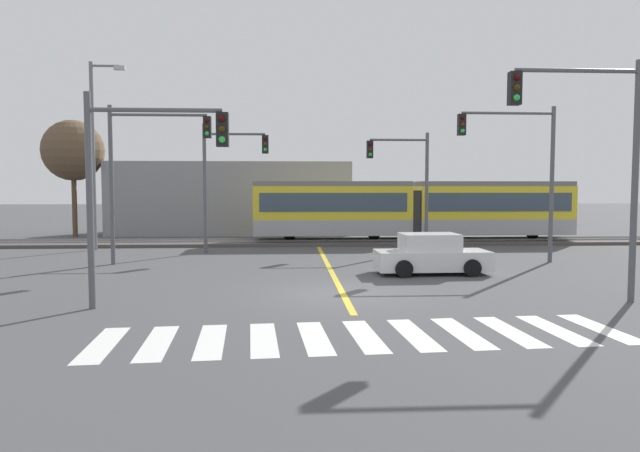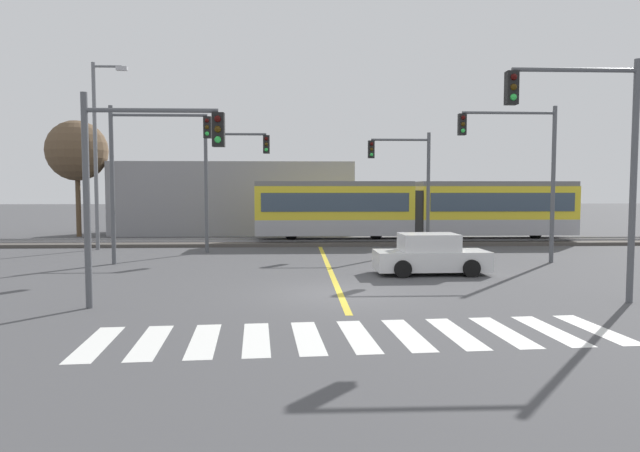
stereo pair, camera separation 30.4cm
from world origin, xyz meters
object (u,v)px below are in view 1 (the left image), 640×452
object	(u,v)px
sedan_crossing	(431,255)
traffic_light_near_left	(139,167)
light_rail_tram	(413,208)
bare_tree_far_west	(73,151)
traffic_light_far_left	(226,169)
traffic_light_mid_left	(144,159)
traffic_light_near_right	(596,142)
traffic_light_mid_right	(522,158)
street_lamp_west	(96,146)
traffic_light_far_right	(407,173)

from	to	relation	value
sedan_crossing	traffic_light_near_left	distance (m)	11.32
light_rail_tram	bare_tree_far_west	xyz separation A→B (m)	(-21.39, 5.46, 3.62)
sedan_crossing	traffic_light_far_left	world-z (taller)	traffic_light_far_left
traffic_light_near_left	traffic_light_mid_left	world-z (taller)	traffic_light_mid_left
sedan_crossing	traffic_light_near_left	world-z (taller)	traffic_light_near_left
traffic_light_near_right	traffic_light_near_left	xyz separation A→B (m)	(-12.47, -0.10, -0.70)
sedan_crossing	traffic_light_far_left	size ratio (longest dim) A/B	0.66
traffic_light_near_right	traffic_light_mid_right	world-z (taller)	traffic_light_near_right
traffic_light_far_left	bare_tree_far_west	size ratio (longest dim) A/B	0.83
light_rail_tram	traffic_light_far_left	world-z (taller)	traffic_light_far_left
traffic_light_near_left	street_lamp_west	size ratio (longest dim) A/B	0.59
street_lamp_west	bare_tree_far_west	bearing A→B (deg)	116.76
traffic_light_mid_left	bare_tree_far_west	world-z (taller)	bare_tree_far_west
traffic_light_far_right	street_lamp_west	size ratio (longest dim) A/B	0.63
street_lamp_west	bare_tree_far_west	distance (m)	9.33
traffic_light_far_left	traffic_light_near_right	bearing A→B (deg)	-48.45
traffic_light_near_left	bare_tree_far_west	world-z (taller)	bare_tree_far_west
light_rail_tram	traffic_light_near_right	bearing A→B (deg)	-85.98
traffic_light_far_left	bare_tree_far_west	distance (m)	14.89
light_rail_tram	traffic_light_far_left	bearing A→B (deg)	-156.83
traffic_light_mid_right	street_lamp_west	size ratio (longest dim) A/B	0.69
traffic_light_far_right	street_lamp_west	xyz separation A→B (m)	(-16.07, 0.72, 1.36)
sedan_crossing	bare_tree_far_west	bearing A→B (deg)	138.12
traffic_light_mid_right	street_lamp_west	xyz separation A→B (m)	(-19.92, 6.10, 0.88)
traffic_light_near_left	traffic_light_near_right	bearing A→B (deg)	0.44
sedan_crossing	bare_tree_far_west	size ratio (longest dim) A/B	0.55
traffic_light_far_right	traffic_light_far_left	xyz separation A→B (m)	(-9.26, -0.86, 0.13)
light_rail_tram	traffic_light_far_right	distance (m)	4.24
light_rail_tram	traffic_light_far_right	size ratio (longest dim) A/B	3.04
street_lamp_west	traffic_light_far_left	bearing A→B (deg)	-13.07
traffic_light_near_right	traffic_light_far_left	bearing A→B (deg)	131.55
traffic_light_mid_right	traffic_light_near_right	bearing A→B (deg)	-99.86
traffic_light_far_left	traffic_light_mid_right	bearing A→B (deg)	-19.03
light_rail_tram	traffic_light_near_right	xyz separation A→B (m)	(1.23, -17.55, 2.43)
sedan_crossing	bare_tree_far_west	xyz separation A→B (m)	(-19.47, 17.46, 4.96)
traffic_light_mid_right	traffic_light_far_left	size ratio (longest dim) A/B	1.05
light_rail_tram	traffic_light_mid_left	xyz separation A→B (m)	(-13.29, -8.72, 2.38)
light_rail_tram	bare_tree_far_west	world-z (taller)	bare_tree_far_west
traffic_light_near_left	traffic_light_far_left	size ratio (longest dim) A/B	0.90
light_rail_tram	sedan_crossing	world-z (taller)	light_rail_tram
street_lamp_west	sedan_crossing	bearing A→B (deg)	-30.87
traffic_light_mid_left	bare_tree_far_west	bearing A→B (deg)	119.72
traffic_light_mid_right	traffic_light_far_right	bearing A→B (deg)	125.57
traffic_light_far_left	street_lamp_west	size ratio (longest dim) A/B	0.66
sedan_crossing	traffic_light_near_right	size ratio (longest dim) A/B	0.63
traffic_light_mid_right	traffic_light_mid_left	distance (m)	16.02
traffic_light_far_right	bare_tree_far_west	xyz separation A→B (m)	(-20.27, 9.05, 1.65)
traffic_light_far_right	street_lamp_west	world-z (taller)	street_lamp_west
sedan_crossing	traffic_light_far_right	bearing A→B (deg)	84.56
traffic_light_near_left	traffic_light_mid_left	bearing A→B (deg)	102.99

